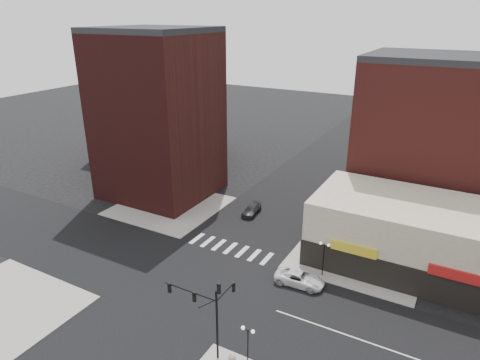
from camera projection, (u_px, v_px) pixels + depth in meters
The scene contains 14 objects.
ground at pixel (194, 282), 47.21m from camera, with size 240.00×240.00×0.00m, color black.
road_ew at pixel (194, 282), 47.20m from camera, with size 200.00×14.00×0.02m, color black.
road_ns at pixel (194, 282), 47.20m from camera, with size 14.00×200.00×0.02m, color black.
sidewalk_nw at pixel (170, 206), 65.51m from camera, with size 15.00×15.00×0.12m, color gray.
sidewalk_ne at pixel (359, 254), 52.43m from camera, with size 15.00×15.00×0.12m, color gray.
building_nw at pixel (158, 118), 66.20m from camera, with size 16.00×15.00×25.00m, color #3D1413.
building_nw_low at pixel (159, 126), 87.06m from camera, with size 20.00×18.00×12.00m, color #3D1413.
building_ne_midrise at pixel (428, 143), 58.57m from camera, with size 18.00×15.00×22.00m, color maroon.
building_ne_row at pixel (420, 243), 48.72m from camera, with size 24.20×12.20×8.00m.
traffic_signal at pixel (209, 305), 35.75m from camera, with size 5.59×3.09×7.77m.
street_lamp_se_a at pixel (248, 338), 34.53m from camera, with size 1.22×0.32×4.16m.
street_lamp_ne at pixel (324, 251), 47.09m from camera, with size 1.22×0.32×4.16m.
white_suv at pixel (300, 278), 46.57m from camera, with size 2.50×5.42×1.51m, color white.
dark_sedan_north at pixel (252, 210), 62.74m from camera, with size 1.83×4.50×1.31m, color black.
Camera 1 is at (23.73, -32.26, 27.89)m, focal length 32.00 mm.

